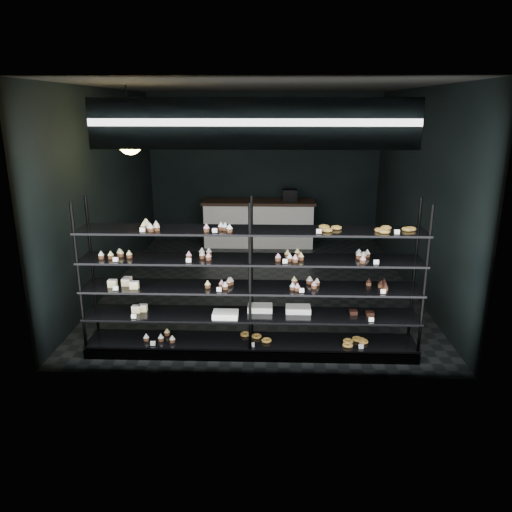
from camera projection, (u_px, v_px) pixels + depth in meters
The scene contains 5 objects.
room at pixel (261, 191), 8.05m from camera, with size 5.01×6.01×3.20m.
display_shelf at pixel (249, 305), 5.98m from camera, with size 4.00×0.50×1.91m.
signage at pixel (253, 124), 4.91m from camera, with size 3.30×0.05×0.50m.
pendant_lamp at pixel (130, 143), 6.63m from camera, with size 0.32×0.32×0.89m.
service_counter at pixel (259, 223), 10.76m from camera, with size 2.40×0.65×1.23m.
Camera 1 is at (0.20, -8.00, 2.92)m, focal length 35.00 mm.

